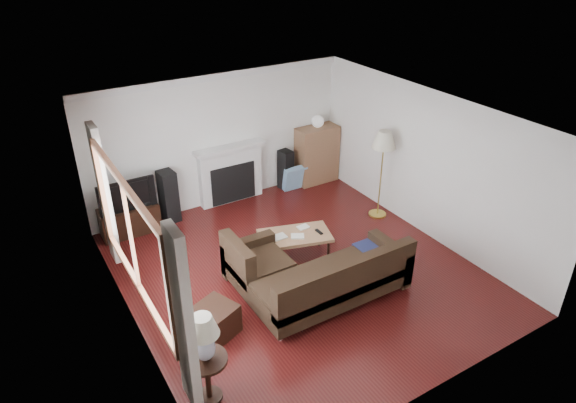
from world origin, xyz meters
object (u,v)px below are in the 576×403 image
side_table (208,378)px  sectional_sofa (332,277)px  tv_stand (130,220)px  floor_lamp (381,175)px  coffee_table (295,246)px  bookshelf (317,155)px

side_table → sectional_sofa: bearing=17.5°
sectional_sofa → side_table: (-2.20, -0.69, -0.10)m
tv_stand → floor_lamp: size_ratio=0.60×
coffee_table → tv_stand: bearing=150.6°
bookshelf → floor_lamp: size_ratio=0.72×
tv_stand → coffee_table: size_ratio=0.87×
sectional_sofa → floor_lamp: bearing=35.7°
sectional_sofa → floor_lamp: 2.69m
bookshelf → tv_stand: bearing=-179.8°
floor_lamp → coffee_table: bearing=-169.7°
sectional_sofa → bookshelf: bearing=59.2°
tv_stand → floor_lamp: floor_lamp is taller
bookshelf → coffee_table: (-1.88, -2.16, -0.37)m
tv_stand → side_table: size_ratio=1.63×
floor_lamp → tv_stand: bearing=156.6°
tv_stand → side_table: side_table is taller
coffee_table → side_table: 2.97m
tv_stand → side_table: (-0.27, -4.01, 0.06)m
bookshelf → sectional_sofa: bookshelf is taller
tv_stand → bookshelf: bearing=0.2°
floor_lamp → side_table: 4.93m
tv_stand → sectional_sofa: (1.92, -3.32, 0.15)m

